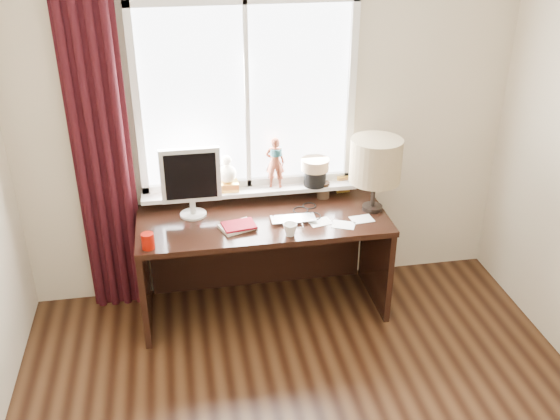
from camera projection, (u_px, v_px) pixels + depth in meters
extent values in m
cube|color=#C1B694|center=(268.00, 122.00, 4.32)|extent=(3.50, 0.00, 2.60)
imported|color=silver|center=(294.00, 219.00, 4.19)|extent=(0.31, 0.20, 0.02)
imported|color=white|center=(290.00, 229.00, 4.01)|extent=(0.12, 0.12, 0.09)
cylinder|color=#8C0A00|center=(148.00, 241.00, 3.86)|extent=(0.08, 0.08, 0.10)
cube|color=white|center=(246.00, 96.00, 4.20)|extent=(1.40, 0.02, 1.30)
cube|color=silver|center=(249.00, 182.00, 4.46)|extent=(1.50, 0.05, 0.05)
cube|color=silver|center=(244.00, 0.00, 3.89)|extent=(1.50, 0.05, 0.05)
cube|color=silver|center=(137.00, 103.00, 4.06)|extent=(0.05, 0.05, 1.40)
cube|color=silver|center=(351.00, 92.00, 4.29)|extent=(0.05, 0.05, 1.40)
cube|color=silver|center=(247.00, 97.00, 4.17)|extent=(0.03, 0.05, 1.30)
cube|color=silver|center=(250.00, 190.00, 4.44)|extent=(1.52, 0.18, 0.03)
cylinder|color=#590305|center=(189.00, 178.00, 4.29)|extent=(0.13, 0.13, 0.24)
cube|color=gold|center=(228.00, 186.00, 4.39)|extent=(0.15, 0.12, 0.06)
sphere|color=beige|center=(227.00, 173.00, 4.35)|extent=(0.13, 0.13, 0.13)
sphere|color=beige|center=(227.00, 160.00, 4.30)|extent=(0.07, 0.07, 0.07)
imported|color=brown|center=(276.00, 162.00, 4.37)|extent=(0.15, 0.12, 0.38)
cylinder|color=#1E4C51|center=(276.00, 152.00, 4.32)|extent=(0.10, 0.10, 0.05)
cylinder|color=black|center=(315.00, 177.00, 4.45)|extent=(0.16, 0.16, 0.12)
cylinder|color=#8C6B4C|center=(315.00, 164.00, 4.40)|extent=(0.20, 0.20, 0.08)
cube|color=black|center=(103.00, 161.00, 4.16)|extent=(0.38, 0.05, 2.25)
cylinder|color=black|center=(82.00, 168.00, 4.12)|extent=(0.06, 0.06, 2.20)
cylinder|color=black|center=(96.00, 167.00, 4.13)|extent=(0.06, 0.06, 2.20)
cylinder|color=black|center=(110.00, 166.00, 4.15)|extent=(0.06, 0.06, 2.20)
cylinder|color=black|center=(124.00, 165.00, 4.16)|extent=(0.06, 0.06, 2.20)
cube|color=black|center=(263.00, 221.00, 4.25)|extent=(1.70, 0.70, 0.04)
cube|color=black|center=(145.00, 278.00, 4.29)|extent=(0.04, 0.64, 0.71)
cube|color=black|center=(376.00, 256.00, 4.55)|extent=(0.04, 0.64, 0.71)
cube|color=black|center=(257.00, 244.00, 4.71)|extent=(1.60, 0.03, 0.71)
cylinder|color=beige|center=(193.00, 214.00, 4.27)|extent=(0.18, 0.18, 0.01)
cylinder|color=beige|center=(193.00, 207.00, 4.24)|extent=(0.04, 0.04, 0.10)
cube|color=beige|center=(191.00, 175.00, 4.14)|extent=(0.40, 0.04, 0.38)
cube|color=black|center=(191.00, 177.00, 4.12)|extent=(0.34, 0.01, 0.32)
cube|color=beige|center=(237.00, 227.00, 4.11)|extent=(0.26, 0.22, 0.02)
cube|color=#65020C|center=(239.00, 225.00, 4.09)|extent=(0.23, 0.18, 0.01)
cylinder|color=black|center=(323.00, 190.00, 4.49)|extent=(0.09, 0.09, 0.12)
cylinder|color=black|center=(321.00, 183.00, 4.47)|extent=(0.01, 0.01, 0.22)
cylinder|color=black|center=(325.00, 186.00, 4.47)|extent=(0.01, 0.01, 0.19)
cylinder|color=black|center=(323.00, 181.00, 4.47)|extent=(0.01, 0.01, 0.25)
cylinder|color=black|center=(325.00, 186.00, 4.49)|extent=(0.01, 0.01, 0.17)
cube|color=gold|center=(343.00, 184.00, 4.57)|extent=(0.10, 0.03, 0.13)
cube|color=#996633|center=(344.00, 185.00, 4.56)|extent=(0.08, 0.02, 0.10)
cylinder|color=black|center=(372.00, 207.00, 4.34)|extent=(0.14, 0.14, 0.03)
cylinder|color=black|center=(373.00, 191.00, 4.29)|extent=(0.03, 0.03, 0.22)
cylinder|color=#C9B28B|center=(376.00, 160.00, 4.18)|extent=(0.35, 0.35, 0.30)
cube|color=white|center=(362.00, 219.00, 4.22)|extent=(0.16, 0.13, 0.00)
cube|color=white|center=(343.00, 225.00, 4.15)|extent=(0.18, 0.16, 0.00)
cube|color=white|center=(320.00, 222.00, 4.18)|extent=(0.17, 0.14, 0.00)
torus|color=black|center=(312.00, 216.00, 4.25)|extent=(0.14, 0.14, 0.01)
torus|color=black|center=(301.00, 210.00, 4.33)|extent=(0.15, 0.15, 0.01)
torus|color=black|center=(309.00, 206.00, 4.39)|extent=(0.13, 0.13, 0.01)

